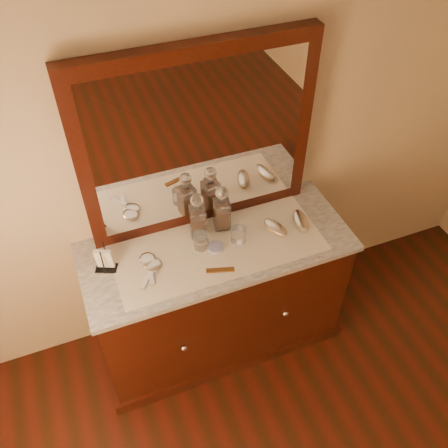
# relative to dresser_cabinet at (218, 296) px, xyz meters

# --- Properties ---
(dresser_cabinet) EXTENTS (1.40, 0.55, 0.82)m
(dresser_cabinet) POSITION_rel_dresser_cabinet_xyz_m (0.00, 0.00, 0.00)
(dresser_cabinet) COLOR black
(dresser_cabinet) RESTS_ON floor
(dresser_plinth) EXTENTS (1.46, 0.59, 0.08)m
(dresser_plinth) POSITION_rel_dresser_cabinet_xyz_m (0.00, 0.00, -0.37)
(dresser_plinth) COLOR black
(dresser_plinth) RESTS_ON floor
(knob_left) EXTENTS (0.04, 0.04, 0.04)m
(knob_left) POSITION_rel_dresser_cabinet_xyz_m (-0.30, -0.28, 0.04)
(knob_left) COLOR silver
(knob_left) RESTS_ON dresser_cabinet
(knob_right) EXTENTS (0.04, 0.04, 0.04)m
(knob_right) POSITION_rel_dresser_cabinet_xyz_m (0.30, -0.28, 0.04)
(knob_right) COLOR silver
(knob_right) RESTS_ON dresser_cabinet
(marble_top) EXTENTS (1.44, 0.59, 0.03)m
(marble_top) POSITION_rel_dresser_cabinet_xyz_m (0.00, 0.00, 0.42)
(marble_top) COLOR silver
(marble_top) RESTS_ON dresser_cabinet
(mirror_frame) EXTENTS (1.20, 0.08, 1.00)m
(mirror_frame) POSITION_rel_dresser_cabinet_xyz_m (0.00, 0.25, 0.94)
(mirror_frame) COLOR black
(mirror_frame) RESTS_ON marble_top
(mirror_glass) EXTENTS (1.06, 0.01, 0.86)m
(mirror_glass) POSITION_rel_dresser_cabinet_xyz_m (0.00, 0.21, 0.94)
(mirror_glass) COLOR white
(mirror_glass) RESTS_ON marble_top
(lace_runner) EXTENTS (1.10, 0.45, 0.00)m
(lace_runner) POSITION_rel_dresser_cabinet_xyz_m (0.00, -0.02, 0.44)
(lace_runner) COLOR silver
(lace_runner) RESTS_ON marble_top
(pin_dish) EXTENTS (0.10, 0.10, 0.01)m
(pin_dish) POSITION_rel_dresser_cabinet_xyz_m (-0.02, -0.02, 0.45)
(pin_dish) COLOR white
(pin_dish) RESTS_ON lace_runner
(comb) EXTENTS (0.15, 0.07, 0.01)m
(comb) POSITION_rel_dresser_cabinet_xyz_m (-0.05, -0.17, 0.45)
(comb) COLOR brown
(comb) RESTS_ON lace_runner
(napkin_rack) EXTENTS (0.12, 0.10, 0.16)m
(napkin_rack) POSITION_rel_dresser_cabinet_xyz_m (-0.58, 0.05, 0.50)
(napkin_rack) COLOR black
(napkin_rack) RESTS_ON marble_top
(decanter_left) EXTENTS (0.10, 0.10, 0.28)m
(decanter_left) POSITION_rel_dresser_cabinet_xyz_m (-0.06, 0.11, 0.55)
(decanter_left) COLOR brown
(decanter_left) RESTS_ON lace_runner
(decanter_right) EXTENTS (0.10, 0.10, 0.28)m
(decanter_right) POSITION_rel_dresser_cabinet_xyz_m (0.07, 0.12, 0.55)
(decanter_right) COLOR brown
(decanter_right) RESTS_ON lace_runner
(brush_near) EXTENTS (0.12, 0.17, 0.04)m
(brush_near) POSITION_rel_dresser_cabinet_xyz_m (0.33, -0.02, 0.47)
(brush_near) COLOR tan
(brush_near) RESTS_ON lace_runner
(brush_far) EXTENTS (0.10, 0.18, 0.05)m
(brush_far) POSITION_rel_dresser_cabinet_xyz_m (0.48, -0.02, 0.47)
(brush_far) COLOR tan
(brush_far) RESTS_ON lace_runner
(hand_mirror_outer) EXTENTS (0.10, 0.22, 0.02)m
(hand_mirror_outer) POSITION_rel_dresser_cabinet_xyz_m (-0.37, 0.00, 0.45)
(hand_mirror_outer) COLOR silver
(hand_mirror_outer) RESTS_ON lace_runner
(hand_mirror_inner) EXTENTS (0.17, 0.19, 0.02)m
(hand_mirror_inner) POSITION_rel_dresser_cabinet_xyz_m (-0.36, -0.04, 0.45)
(hand_mirror_inner) COLOR silver
(hand_mirror_inner) RESTS_ON lace_runner
(tumblers) EXTENTS (0.28, 0.11, 0.09)m
(tumblers) POSITION_rel_dresser_cabinet_xyz_m (0.02, 0.00, 0.49)
(tumblers) COLOR white
(tumblers) RESTS_ON lace_runner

